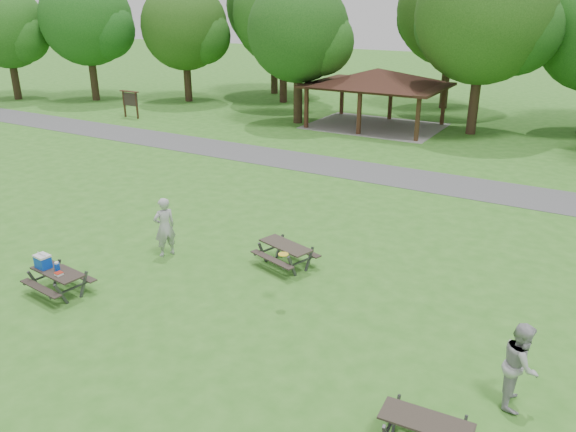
# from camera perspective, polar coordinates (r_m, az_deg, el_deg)

# --- Properties ---
(ground) EXTENTS (160.00, 160.00, 0.00)m
(ground) POSITION_cam_1_polar(r_m,az_deg,el_deg) (16.35, -10.24, -8.02)
(ground) COLOR #347521
(ground) RESTS_ON ground
(asphalt_path) EXTENTS (120.00, 3.20, 0.02)m
(asphalt_path) POSITION_cam_1_polar(r_m,az_deg,el_deg) (27.61, 8.71, 4.37)
(asphalt_path) COLOR #4E4E51
(asphalt_path) RESTS_ON ground
(pavilion) EXTENTS (8.60, 7.01, 3.76)m
(pavilion) POSITION_cam_1_polar(r_m,az_deg,el_deg) (37.54, 9.06, 13.56)
(pavilion) COLOR #3C2015
(pavilion) RESTS_ON ground
(notice_board) EXTENTS (1.60, 0.30, 1.88)m
(notice_board) POSITION_cam_1_polar(r_m,az_deg,el_deg) (41.70, -15.76, 11.35)
(notice_board) COLOR #311C12
(notice_board) RESTS_ON ground
(tree_row_a) EXTENTS (7.56, 7.20, 9.97)m
(tree_row_a) POSITION_cam_1_polar(r_m,az_deg,el_deg) (49.76, -19.65, 18.05)
(tree_row_a) COLOR #2F2014
(tree_row_a) RESTS_ON ground
(tree_row_b) EXTENTS (7.14, 6.80, 9.28)m
(tree_row_b) POSITION_cam_1_polar(r_m,az_deg,el_deg) (47.37, -10.38, 18.19)
(tree_row_b) COLOR black
(tree_row_b) RESTS_ON ground
(tree_row_c) EXTENTS (8.19, 7.80, 10.67)m
(tree_row_c) POSITION_cam_1_polar(r_m,az_deg,el_deg) (46.13, -0.37, 19.52)
(tree_row_c) COLOR black
(tree_row_c) RESTS_ON ground
(tree_row_d) EXTENTS (6.93, 6.60, 9.27)m
(tree_row_d) POSITION_cam_1_polar(r_m,az_deg,el_deg) (38.05, 1.19, 18.01)
(tree_row_d) COLOR black
(tree_row_d) RESTS_ON ground
(tree_row_e) EXTENTS (8.40, 8.00, 11.02)m
(tree_row_e) POSITION_cam_1_polar(r_m,az_deg,el_deg) (36.49, 19.45, 18.34)
(tree_row_e) COLOR #322016
(tree_row_e) RESTS_ON ground
(tree_deep_a) EXTENTS (8.40, 8.00, 11.38)m
(tree_deep_a) POSITION_cam_1_polar(r_m,az_deg,el_deg) (50.66, -1.34, 20.34)
(tree_deep_a) COLOR black
(tree_deep_a) RESTS_ON ground
(tree_deep_b) EXTENTS (8.40, 8.00, 11.13)m
(tree_deep_b) POSITION_cam_1_polar(r_m,az_deg,el_deg) (45.19, 16.47, 19.13)
(tree_deep_b) COLOR black
(tree_deep_b) RESTS_ON ground
(tree_flank_left) EXTENTS (6.72, 6.40, 8.93)m
(tree_flank_left) POSITION_cam_1_polar(r_m,az_deg,el_deg) (52.70, -26.59, 16.53)
(tree_flank_left) COLOR black
(tree_flank_left) RESTS_ON ground
(picnic_table_near) EXTENTS (1.84, 1.54, 1.18)m
(picnic_table_near) POSITION_cam_1_polar(r_m,az_deg,el_deg) (17.32, -22.76, -5.18)
(picnic_table_near) COLOR #2B241F
(picnic_table_near) RESTS_ON ground
(picnic_table_middle) EXTENTS (2.10, 1.86, 0.77)m
(picnic_table_middle) POSITION_cam_1_polar(r_m,az_deg,el_deg) (17.55, -0.24, -3.46)
(picnic_table_middle) COLOR #312A23
(picnic_table_middle) RESTS_ON ground
(picnic_table_far) EXTENTS (1.73, 1.42, 0.72)m
(picnic_table_far) POSITION_cam_1_polar(r_m,az_deg,el_deg) (11.31, 13.75, -20.13)
(picnic_table_far) COLOR #2C2620
(picnic_table_far) RESTS_ON ground
(frisbee_in_flight) EXTENTS (0.31, 0.31, 0.02)m
(frisbee_in_flight) POSITION_cam_1_polar(r_m,az_deg,el_deg) (14.98, -0.48, -3.91)
(frisbee_in_flight) COLOR yellow
(frisbee_in_flight) RESTS_ON ground
(frisbee_thrower) EXTENTS (0.73, 0.86, 1.99)m
(frisbee_thrower) POSITION_cam_1_polar(r_m,az_deg,el_deg) (18.57, -12.43, -1.11)
(frisbee_thrower) COLOR #A9A9AC
(frisbee_thrower) RESTS_ON ground
(frisbee_catcher) EXTENTS (0.84, 1.01, 1.89)m
(frisbee_catcher) POSITION_cam_1_polar(r_m,az_deg,el_deg) (12.70, 22.54, -13.78)
(frisbee_catcher) COLOR #A7A7A9
(frisbee_catcher) RESTS_ON ground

